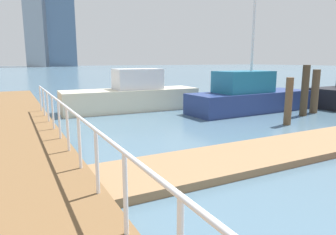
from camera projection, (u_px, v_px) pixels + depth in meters
The scene contains 9 objects.
ground_plane at pixel (112, 114), 14.56m from camera, with size 300.00×300.00×0.00m, color slate.
floating_dock at pixel (274, 151), 8.22m from camera, with size 10.88×2.00×0.18m, color #93704C.
boardwalk_railing at pixel (180, 224), 2.44m from camera, with size 0.06×23.89×1.08m.
dock_piling_2 at pixel (289, 101), 11.91m from camera, with size 0.29×0.29×1.87m, color brown.
dock_piling_3 at pixel (305, 91), 13.87m from camera, with size 0.33×0.33×2.32m, color #473826.
dock_piling_5 at pixel (315, 91), 14.62m from camera, with size 0.35×0.35×2.10m, color brown.
moored_boat_0 at pixel (248, 96), 15.06m from camera, with size 6.71×2.25×6.40m.
moored_boat_1 at pixel (132, 96), 15.48m from camera, with size 6.96×2.13×2.11m.
skyline_tower_2 at pixel (32, 16), 122.73m from camera, with size 7.18×9.99×40.61m, color #8C939E.
Camera 1 is at (-4.28, 6.05, 2.51)m, focal length 32.40 mm.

